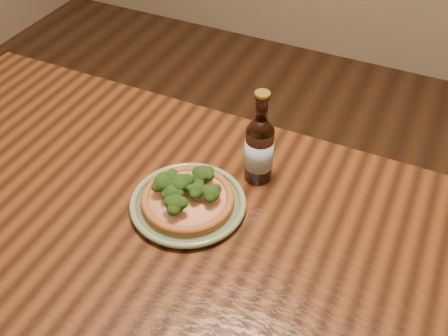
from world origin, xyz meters
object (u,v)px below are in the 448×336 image
at_px(table, 162,269).
at_px(pizza, 187,196).
at_px(plate, 188,203).
at_px(beer_bottle, 259,148).

xyz_separation_m(table, pizza, (0.01, 0.11, 0.12)).
bearing_deg(plate, beer_bottle, 56.75).
distance_m(table, beer_bottle, 0.33).
xyz_separation_m(pizza, beer_bottle, (0.10, 0.15, 0.05)).
height_order(table, beer_bottle, beer_bottle).
relative_size(pizza, beer_bottle, 0.86).
height_order(table, pizza, pizza).
bearing_deg(beer_bottle, plate, -113.71).
xyz_separation_m(plate, pizza, (-0.00, 0.00, 0.02)).
distance_m(plate, pizza, 0.02).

